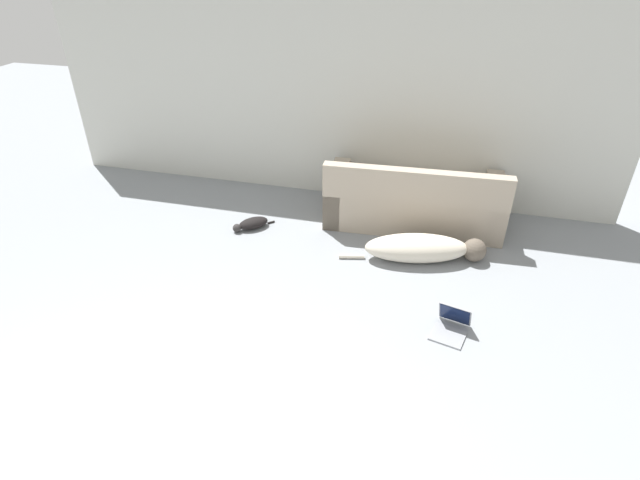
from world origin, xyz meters
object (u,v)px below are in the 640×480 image
Objects in this scene: dog at (423,248)px; laptop_open at (452,323)px; couch at (413,202)px; cat at (252,224)px.

laptop_open is (0.35, -1.07, -0.06)m from dog.
couch is at bearing 90.27° from dog.
couch is 4.86× the size of cat.
couch is 1.95m from cat.
cat is at bearing 162.11° from dog.
laptop_open is at bearing -85.13° from dog.
couch is at bearing 155.47° from cat.
dog is 1.13m from laptop_open.
couch is 1.92m from laptop_open.
cat is (-1.84, -0.60, -0.22)m from couch.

